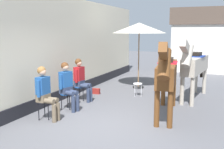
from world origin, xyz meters
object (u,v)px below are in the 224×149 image
at_px(seated_visitor_near, 45,90).
at_px(saddled_horse_near, 167,74).
at_px(seated_visitor_far, 81,78).
at_px(satchel_bag, 96,91).
at_px(seated_visitor_middle, 67,84).
at_px(cafe_parasol, 139,28).
at_px(saddled_horse_far, 194,65).
at_px(spare_stool_white, 138,85).

height_order(seated_visitor_near, saddled_horse_near, saddled_horse_near).
distance_m(seated_visitor_far, satchel_bag, 1.26).
height_order(seated_visitor_near, seated_visitor_middle, same).
bearing_deg(cafe_parasol, seated_visitor_middle, -105.30).
bearing_deg(seated_visitor_far, seated_visitor_middle, -82.84).
xyz_separation_m(saddled_horse_far, satchel_bag, (-3.34, -0.53, -1.06)).
bearing_deg(saddled_horse_far, seated_visitor_far, -154.77).
distance_m(saddled_horse_near, saddled_horse_far, 2.19).
distance_m(seated_visitor_near, seated_visitor_middle, 0.97).
bearing_deg(cafe_parasol, saddled_horse_far, -25.59).
bearing_deg(cafe_parasol, seated_visitor_far, -113.18).
bearing_deg(seated_visitor_middle, saddled_horse_near, 9.92).
relative_size(spare_stool_white, satchel_bag, 1.64).
relative_size(seated_visitor_far, spare_stool_white, 3.02).
relative_size(seated_visitor_far, cafe_parasol, 0.54).
xyz_separation_m(saddled_horse_near, cafe_parasol, (-1.74, 3.20, 1.20)).
xyz_separation_m(seated_visitor_near, saddled_horse_near, (2.80, 1.45, 0.38)).
relative_size(cafe_parasol, spare_stool_white, 5.61).
relative_size(seated_visitor_near, seated_visitor_middle, 1.00).
distance_m(seated_visitor_near, cafe_parasol, 5.03).
height_order(saddled_horse_near, cafe_parasol, cafe_parasol).
bearing_deg(spare_stool_white, cafe_parasol, 106.08).
bearing_deg(seated_visitor_middle, satchel_bag, 92.82).
height_order(seated_visitor_middle, cafe_parasol, cafe_parasol).
xyz_separation_m(saddled_horse_near, satchel_bag, (-2.85, 1.61, -1.06)).
height_order(saddled_horse_near, spare_stool_white, saddled_horse_near).
xyz_separation_m(seated_visitor_middle, saddled_horse_far, (3.24, 2.62, 0.38)).
height_order(saddled_horse_far, spare_stool_white, saddled_horse_far).
distance_m(cafe_parasol, spare_stool_white, 2.41).
bearing_deg(seated_visitor_middle, cafe_parasol, 74.70).
bearing_deg(saddled_horse_near, satchel_bag, 150.56).
relative_size(seated_visitor_near, satchel_bag, 4.96).
distance_m(cafe_parasol, satchel_bag, 2.98).
height_order(spare_stool_white, satchel_bag, spare_stool_white).
distance_m(seated_visitor_near, saddled_horse_far, 4.88).
bearing_deg(cafe_parasol, saddled_horse_near, -61.49).
relative_size(saddled_horse_near, saddled_horse_far, 1.00).
relative_size(seated_visitor_middle, saddled_horse_near, 0.47).
distance_m(seated_visitor_middle, spare_stool_white, 2.75).
height_order(seated_visitor_middle, saddled_horse_far, saddled_horse_far).
height_order(saddled_horse_far, cafe_parasol, cafe_parasol).
bearing_deg(cafe_parasol, satchel_bag, -124.85).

